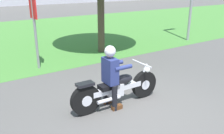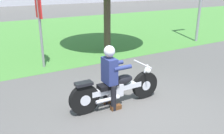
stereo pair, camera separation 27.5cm
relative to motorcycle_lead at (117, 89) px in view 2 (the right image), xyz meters
The scene contains 5 objects.
ground 0.81m from the motorcycle_lead, 67.04° to the right, with size 120.00×120.00×0.00m, color #565451.
grass_verge 8.85m from the motorcycle_lead, 88.21° to the left, with size 60.00×12.00×0.01m, color #478438.
motorcycle_lead is the anchor object (origin of this frame).
rider_lead 0.46m from the motorcycle_lead, behind, with size 0.56×0.48×1.41m.
sign_banner 3.77m from the motorcycle_lead, 101.07° to the left, with size 0.08×0.60×2.60m.
Camera 2 is at (-2.88, -3.51, 2.61)m, focal length 38.70 mm.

